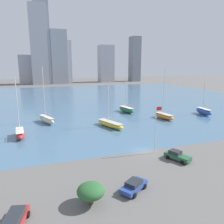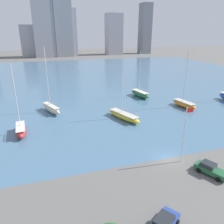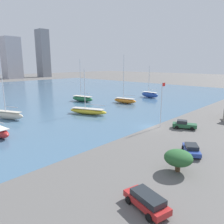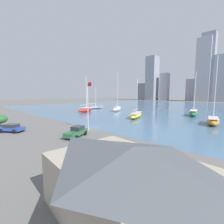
{
  "view_description": "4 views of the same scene",
  "coord_description": "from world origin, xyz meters",
  "px_view_note": "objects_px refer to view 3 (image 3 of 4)",
  "views": [
    {
      "loc": [
        -19.42,
        -37.22,
        17.2
      ],
      "look_at": [
        -2.21,
        13.66,
        5.46
      ],
      "focal_mm": 35.0,
      "sensor_mm": 36.0,
      "label": 1
    },
    {
      "loc": [
        -18.41,
        -27.7,
        20.17
      ],
      "look_at": [
        -5.66,
        13.49,
        4.22
      ],
      "focal_mm": 35.0,
      "sensor_mm": 36.0,
      "label": 2
    },
    {
      "loc": [
        -38.08,
        -24.34,
        13.23
      ],
      "look_at": [
        -1.86,
        9.35,
        2.17
      ],
      "focal_mm": 35.0,
      "sensor_mm": 36.0,
      "label": 3
    },
    {
      "loc": [
        24.95,
        -19.35,
        6.93
      ],
      "look_at": [
        -1.19,
        8.27,
        2.62
      ],
      "focal_mm": 24.0,
      "sensor_mm": 36.0,
      "label": 4
    }
  ],
  "objects_px": {
    "flag_pole": "(161,103)",
    "sailboat_cream": "(8,115)",
    "parked_wagon_red": "(147,200)",
    "parked_pickup_green": "(184,125)",
    "sailboat_green": "(82,98)",
    "parked_sedan_blue": "(191,149)",
    "sailboat_orange": "(125,100)",
    "sailboat_blue": "(150,95)",
    "sailboat_yellow": "(88,111)"
  },
  "relations": [
    {
      "from": "sailboat_blue",
      "to": "parked_wagon_red",
      "type": "xyz_separation_m",
      "value": [
        -57.59,
        -37.57,
        -0.31
      ]
    },
    {
      "from": "flag_pole",
      "to": "parked_pickup_green",
      "type": "distance_m",
      "value": 6.44
    },
    {
      "from": "parked_wagon_red",
      "to": "parked_pickup_green",
      "type": "bearing_deg",
      "value": 32.81
    },
    {
      "from": "sailboat_green",
      "to": "parked_pickup_green",
      "type": "height_order",
      "value": "sailboat_green"
    },
    {
      "from": "sailboat_orange",
      "to": "parked_pickup_green",
      "type": "bearing_deg",
      "value": -128.7
    },
    {
      "from": "flag_pole",
      "to": "sailboat_green",
      "type": "distance_m",
      "value": 38.12
    },
    {
      "from": "sailboat_cream",
      "to": "parked_wagon_red",
      "type": "bearing_deg",
      "value": -119.19
    },
    {
      "from": "parked_sedan_blue",
      "to": "parked_pickup_green",
      "type": "xyz_separation_m",
      "value": [
        11.64,
        6.62,
        0.07
      ]
    },
    {
      "from": "sailboat_green",
      "to": "parked_wagon_red",
      "type": "distance_m",
      "value": 60.05
    },
    {
      "from": "flag_pole",
      "to": "sailboat_cream",
      "type": "xyz_separation_m",
      "value": [
        -19.31,
        30.42,
        -4.05
      ]
    },
    {
      "from": "parked_pickup_green",
      "to": "parked_wagon_red",
      "type": "bearing_deg",
      "value": 173.54
    },
    {
      "from": "parked_pickup_green",
      "to": "sailboat_blue",
      "type": "bearing_deg",
      "value": 18.07
    },
    {
      "from": "parked_sedan_blue",
      "to": "sailboat_orange",
      "type": "bearing_deg",
      "value": 108.54
    },
    {
      "from": "sailboat_cream",
      "to": "sailboat_yellow",
      "type": "bearing_deg",
      "value": -53.51
    },
    {
      "from": "sailboat_cream",
      "to": "parked_pickup_green",
      "type": "distance_m",
      "value": 40.78
    },
    {
      "from": "sailboat_yellow",
      "to": "parked_sedan_blue",
      "type": "height_order",
      "value": "sailboat_yellow"
    },
    {
      "from": "sailboat_orange",
      "to": "sailboat_yellow",
      "type": "height_order",
      "value": "sailboat_orange"
    },
    {
      "from": "flag_pole",
      "to": "parked_sedan_blue",
      "type": "bearing_deg",
      "value": -131.02
    },
    {
      "from": "sailboat_green",
      "to": "parked_sedan_blue",
      "type": "relative_size",
      "value": 3.04
    },
    {
      "from": "parked_wagon_red",
      "to": "sailboat_yellow",
      "type": "bearing_deg",
      "value": 71.3
    },
    {
      "from": "sailboat_cream",
      "to": "parked_pickup_green",
      "type": "height_order",
      "value": "sailboat_cream"
    },
    {
      "from": "flag_pole",
      "to": "sailboat_cream",
      "type": "bearing_deg",
      "value": 122.41
    },
    {
      "from": "sailboat_orange",
      "to": "parked_wagon_red",
      "type": "xyz_separation_m",
      "value": [
        -41.21,
        -36.71,
        -0.11
      ]
    },
    {
      "from": "flag_pole",
      "to": "parked_wagon_red",
      "type": "distance_m",
      "value": 28.02
    },
    {
      "from": "flag_pole",
      "to": "sailboat_orange",
      "type": "height_order",
      "value": "sailboat_orange"
    },
    {
      "from": "parked_wagon_red",
      "to": "flag_pole",
      "type": "bearing_deg",
      "value": 42.56
    },
    {
      "from": "sailboat_orange",
      "to": "parked_sedan_blue",
      "type": "distance_m",
      "value": 43.31
    },
    {
      "from": "sailboat_blue",
      "to": "parked_pickup_green",
      "type": "distance_m",
      "value": 42.22
    },
    {
      "from": "flag_pole",
      "to": "sailboat_blue",
      "type": "height_order",
      "value": "sailboat_blue"
    },
    {
      "from": "parked_sedan_blue",
      "to": "parked_pickup_green",
      "type": "relative_size",
      "value": 0.95
    },
    {
      "from": "sailboat_blue",
      "to": "sailboat_yellow",
      "type": "height_order",
      "value": "sailboat_blue"
    },
    {
      "from": "sailboat_green",
      "to": "parked_wagon_red",
      "type": "xyz_separation_m",
      "value": [
        -33.5,
        -49.84,
        -0.21
      ]
    },
    {
      "from": "sailboat_blue",
      "to": "sailboat_orange",
      "type": "height_order",
      "value": "sailboat_orange"
    },
    {
      "from": "flag_pole",
      "to": "sailboat_blue",
      "type": "xyz_separation_m",
      "value": [
        33.17,
        24.53,
        -4.02
      ]
    },
    {
      "from": "sailboat_yellow",
      "to": "parked_wagon_red",
      "type": "height_order",
      "value": "sailboat_yellow"
    },
    {
      "from": "sailboat_orange",
      "to": "parked_pickup_green",
      "type": "relative_size",
      "value": 3.15
    },
    {
      "from": "flag_pole",
      "to": "parked_wagon_red",
      "type": "bearing_deg",
      "value": -151.89
    },
    {
      "from": "flag_pole",
      "to": "sailboat_cream",
      "type": "distance_m",
      "value": 36.26
    },
    {
      "from": "sailboat_blue",
      "to": "flag_pole",
      "type": "bearing_deg",
      "value": -140.04
    },
    {
      "from": "sailboat_yellow",
      "to": "sailboat_green",
      "type": "bearing_deg",
      "value": 33.13
    },
    {
      "from": "parked_sedan_blue",
      "to": "parked_wagon_red",
      "type": "height_order",
      "value": "parked_wagon_red"
    },
    {
      "from": "flag_pole",
      "to": "parked_sedan_blue",
      "type": "xyz_separation_m",
      "value": [
        -9.41,
        -10.82,
        -4.41
      ]
    },
    {
      "from": "sailboat_blue",
      "to": "parked_sedan_blue",
      "type": "distance_m",
      "value": 55.34
    },
    {
      "from": "sailboat_blue",
      "to": "parked_wagon_red",
      "type": "relative_size",
      "value": 2.43
    },
    {
      "from": "sailboat_green",
      "to": "sailboat_cream",
      "type": "bearing_deg",
      "value": -178.75
    },
    {
      "from": "parked_sedan_blue",
      "to": "parked_wagon_red",
      "type": "xyz_separation_m",
      "value": [
        -15.01,
        -2.23,
        0.08
      ]
    },
    {
      "from": "sailboat_orange",
      "to": "parked_sedan_blue",
      "type": "bearing_deg",
      "value": -138.35
    },
    {
      "from": "sailboat_blue",
      "to": "sailboat_cream",
      "type": "xyz_separation_m",
      "value": [
        -52.49,
        5.89,
        -0.03
      ]
    },
    {
      "from": "sailboat_orange",
      "to": "parked_pickup_green",
      "type": "height_order",
      "value": "sailboat_orange"
    },
    {
      "from": "sailboat_cream",
      "to": "sailboat_green",
      "type": "height_order",
      "value": "sailboat_cream"
    }
  ]
}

